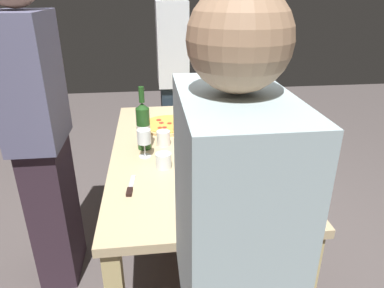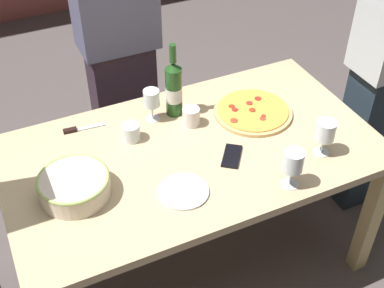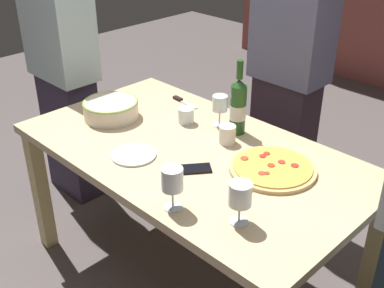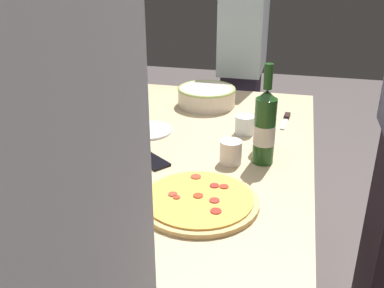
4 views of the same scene
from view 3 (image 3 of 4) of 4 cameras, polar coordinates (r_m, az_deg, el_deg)
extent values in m
plane|color=#584F4D|center=(2.63, 0.00, -14.97)|extent=(8.00, 8.00, 0.00)
cube|color=#CAB285|center=(2.19, 0.00, -1.07)|extent=(1.60, 0.90, 0.04)
cube|color=#D2BC7A|center=(2.72, -17.29, -5.27)|extent=(0.07, 0.07, 0.71)
cube|color=#D2BC7A|center=(3.09, -4.59, 0.36)|extent=(0.07, 0.07, 0.71)
cube|color=#D2BC7A|center=(2.35, 20.50, -12.00)|extent=(0.07, 0.07, 0.71)
cylinder|color=tan|center=(2.05, 9.40, -2.88)|extent=(0.36, 0.36, 0.02)
cylinder|color=gold|center=(2.05, 9.43, -2.61)|extent=(0.33, 0.33, 0.01)
cylinder|color=#A63519|center=(2.04, 9.24, -2.49)|extent=(0.03, 0.03, 0.00)
cylinder|color=#B12F1B|center=(2.13, 8.74, -1.11)|extent=(0.03, 0.03, 0.00)
cylinder|color=#B33722|center=(1.99, 8.76, -3.39)|extent=(0.02, 0.02, 0.00)
cylinder|color=#A82E23|center=(2.07, 10.44, -2.09)|extent=(0.03, 0.03, 0.00)
cylinder|color=#B03C28|center=(1.99, 8.15, -3.41)|extent=(0.03, 0.03, 0.00)
cylinder|color=#A72620|center=(2.10, 8.27, -1.42)|extent=(0.03, 0.03, 0.00)
cylinder|color=#9F3C23|center=(2.08, 6.15, -1.69)|extent=(0.03, 0.03, 0.00)
cylinder|color=#AE281D|center=(2.06, 11.94, -2.49)|extent=(0.03, 0.03, 0.00)
cylinder|color=beige|center=(2.49, -9.46, 4.01)|extent=(0.28, 0.28, 0.09)
torus|color=#A5BC63|center=(2.47, -9.54, 4.84)|extent=(0.28, 0.28, 0.01)
cylinder|color=#204B1B|center=(2.29, 5.39, 4.03)|extent=(0.08, 0.08, 0.24)
cone|color=#204B1B|center=(2.23, 5.55, 7.12)|extent=(0.08, 0.08, 0.03)
cylinder|color=#204B1B|center=(2.21, 5.63, 8.65)|extent=(0.03, 0.03, 0.09)
cylinder|color=silver|center=(2.29, 5.38, 3.76)|extent=(0.08, 0.08, 0.07)
cylinder|color=white|center=(1.81, -2.25, -7.36)|extent=(0.07, 0.07, 0.00)
cylinder|color=white|center=(1.79, -2.28, -6.31)|extent=(0.01, 0.01, 0.08)
cylinder|color=white|center=(1.75, -2.33, -4.11)|extent=(0.08, 0.08, 0.09)
cylinder|color=maroon|center=(1.76, -2.32, -4.65)|extent=(0.07, 0.07, 0.05)
cylinder|color=white|center=(2.40, 3.21, 2.26)|extent=(0.07, 0.07, 0.00)
cylinder|color=white|center=(2.38, 3.24, 3.12)|extent=(0.01, 0.01, 0.08)
cylinder|color=white|center=(2.35, 3.29, 4.79)|extent=(0.07, 0.07, 0.08)
cylinder|color=maroon|center=(2.36, 3.28, 4.36)|extent=(0.06, 0.06, 0.04)
cylinder|color=white|center=(1.75, 5.48, -9.00)|extent=(0.07, 0.07, 0.00)
cylinder|color=white|center=(1.73, 5.54, -7.99)|extent=(0.01, 0.01, 0.07)
cylinder|color=white|center=(1.68, 5.67, -5.84)|extent=(0.08, 0.08, 0.08)
cylinder|color=maroon|center=(1.70, 5.62, -6.61)|extent=(0.07, 0.07, 0.03)
cylinder|color=white|center=(2.41, -0.70, 3.35)|extent=(0.08, 0.08, 0.08)
cylinder|color=white|center=(2.22, 4.14, 1.14)|extent=(0.08, 0.08, 0.08)
cylinder|color=white|center=(2.14, -6.85, -1.26)|extent=(0.20, 0.20, 0.01)
cube|color=black|center=(2.03, 0.22, -2.93)|extent=(0.14, 0.16, 0.01)
cube|color=silver|center=(2.61, -0.46, 4.65)|extent=(0.14, 0.03, 0.01)
cube|color=black|center=(2.67, -1.67, 5.34)|extent=(0.06, 0.03, 0.02)
cube|color=#31293F|center=(3.16, -13.84, 1.02)|extent=(0.37, 0.20, 0.79)
cube|color=silver|center=(2.91, -15.45, 13.13)|extent=(0.43, 0.24, 0.59)
cube|color=#34242F|center=(2.91, 10.40, -0.34)|extent=(0.34, 0.20, 0.85)
cube|color=slate|center=(2.63, 11.86, 14.01)|extent=(0.40, 0.24, 0.64)
camera|label=1|loc=(3.52, -20.27, 23.35)|focal=32.70mm
camera|label=2|loc=(2.09, -57.77, 27.44)|focal=48.12mm
camera|label=4|loc=(1.75, 48.62, 7.16)|focal=41.44mm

